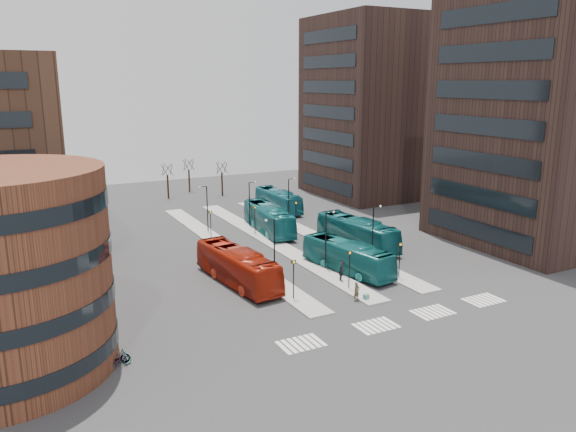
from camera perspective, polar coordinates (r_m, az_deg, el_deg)
name	(u,v)px	position (r m, az deg, el deg)	size (l,w,h in m)	color
ground	(418,343)	(44.97, 13.07, -12.44)	(160.00, 160.00, 0.00)	#2B2B2E
island_left	(226,248)	(67.39, -6.33, -3.23)	(2.50, 45.00, 0.15)	#979791
island_mid	(271,241)	(69.66, -1.72, -2.59)	(2.50, 45.00, 0.15)	#979791
island_right	(313,235)	(72.35, 2.57, -1.99)	(2.50, 45.00, 0.15)	#979791
suitcase	(366,297)	(52.00, 7.94, -8.19)	(0.47, 0.37, 0.58)	navy
red_bus	(237,266)	(55.42, -5.16, -5.10)	(2.97, 12.70, 3.54)	#A01E0C
teal_bus_a	(347,257)	(58.92, 6.05, -4.13)	(2.73, 11.65, 3.25)	#135D60
teal_bus_b	(269,219)	(73.99, -1.98, -0.26)	(2.99, 12.78, 3.56)	#15656B
teal_bus_c	(357,233)	(67.72, 7.02, -1.68)	(2.97, 12.71, 3.54)	#12545A
teal_bus_d	(278,200)	(86.11, -1.00, 1.60)	(2.71, 11.57, 3.22)	#16606F
traveller	(357,291)	(51.65, 6.98, -7.61)	(0.64, 0.42, 1.76)	#443D29
commuter_a	(246,275)	(55.96, -4.34, -5.98)	(0.75, 0.58, 1.54)	black
commuter_b	(341,274)	(56.12, 5.42, -5.86)	(1.00, 0.41, 1.70)	black
commuter_c	(343,268)	(57.90, 5.56, -5.30)	(1.03, 0.59, 1.60)	black
bicycle_near	(119,361)	(41.95, -16.79, -13.92)	(0.66, 1.89, 0.99)	gray
bicycle_mid	(117,356)	(42.55, -16.97, -13.48)	(0.50, 1.75, 1.05)	gray
bicycle_far	(117,357)	(42.66, -16.99, -13.51)	(0.60, 1.73, 0.91)	gray
crosswalk_stripes	(403,319)	(48.77, 11.59, -10.23)	(22.35, 2.40, 0.01)	silver
tower_near	(545,119)	(75.06, 24.69, 8.95)	(20.12, 20.00, 30.00)	#2F1F1A
tower_far	(377,107)	(99.71, 9.01, 10.84)	(20.12, 20.00, 30.00)	#2F1F1A
sign_poles	(295,237)	(62.83, 0.71, -2.18)	(12.45, 22.12, 3.65)	black
lamp_posts	(283,217)	(67.29, -0.51, -0.08)	(14.04, 20.24, 6.12)	black
bare_trees	(193,180)	(99.02, -9.62, 3.64)	(10.97, 8.14, 5.90)	black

